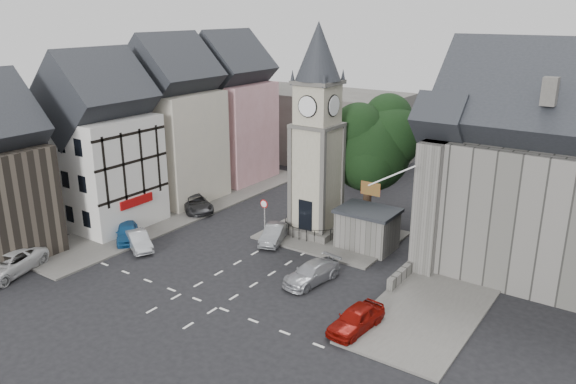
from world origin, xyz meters
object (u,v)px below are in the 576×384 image
Objects in this scene: clock_tower at (317,133)px; car_east_red at (356,319)px; car_west_blue at (127,232)px; stone_shelter at (367,229)px; pedestrian at (422,242)px.

car_east_red is (9.48, -10.99, -7.43)m from clock_tower.
clock_tower reaches higher than car_west_blue.
car_west_blue is at bearing -138.94° from clock_tower.
stone_shelter is 1.04× the size of car_west_blue.
stone_shelter reaches higher than car_east_red.
clock_tower is 16.47m from car_west_blue.
pedestrian is (-1.04, 12.31, 0.05)m from car_east_red.
stone_shelter reaches higher than pedestrian.
clock_tower is 11.28m from pedestrian.
pedestrian reaches higher than car_east_red.
clock_tower is at bearing -31.09° from pedestrian.
clock_tower is at bearing -9.08° from car_west_blue.
clock_tower reaches higher than car_east_red.
stone_shelter is 4.14m from pedestrian.
car_west_blue reaches higher than car_east_red.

